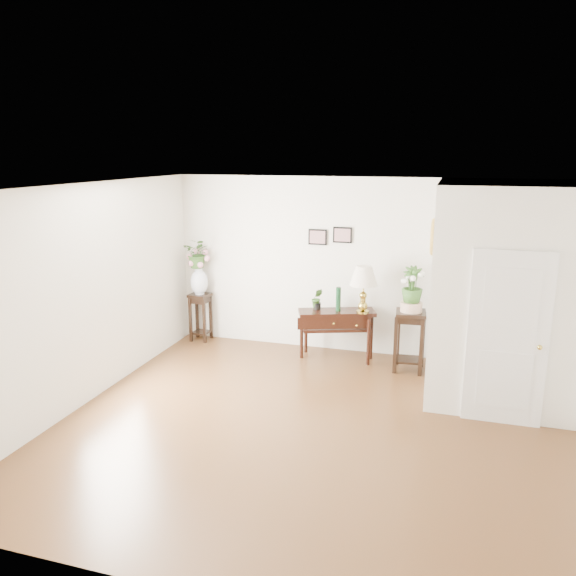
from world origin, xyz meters
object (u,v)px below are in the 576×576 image
at_px(console_table, 336,335).
at_px(plant_stand_a, 201,317).
at_px(plant_stand_b, 409,341).
at_px(table_lamp, 363,290).

bearing_deg(console_table, plant_stand_a, 154.96).
relative_size(console_table, plant_stand_a, 1.43).
bearing_deg(plant_stand_b, table_lamp, 167.50).
height_order(console_table, plant_stand_b, plant_stand_b).
bearing_deg(table_lamp, plant_stand_a, 175.67).
distance_m(console_table, plant_stand_a, 2.43).
xyz_separation_m(console_table, plant_stand_a, (-2.42, 0.21, 0.02)).
bearing_deg(plant_stand_a, console_table, -5.05).
distance_m(console_table, plant_stand_b, 1.15).
distance_m(table_lamp, plant_stand_a, 2.92).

